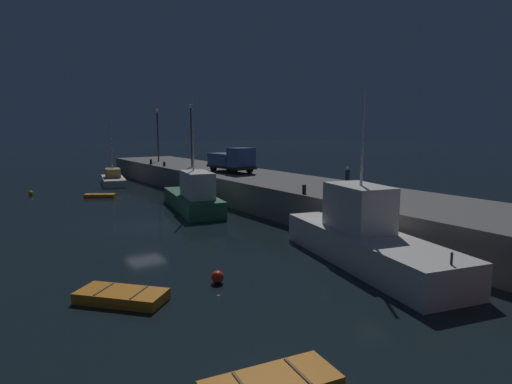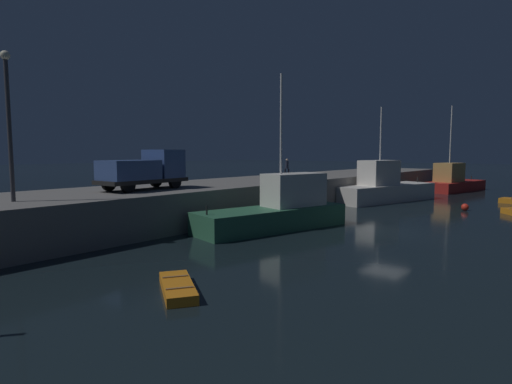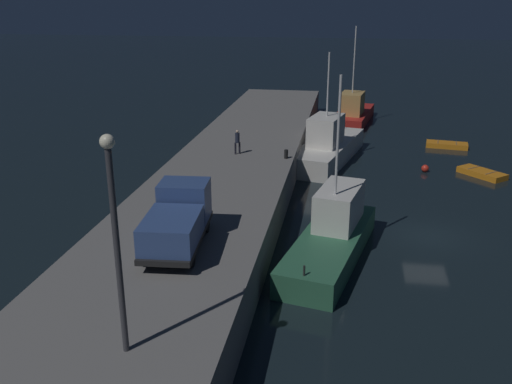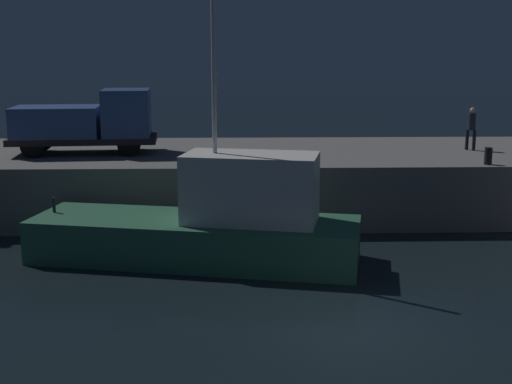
{
  "view_description": "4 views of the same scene",
  "coord_description": "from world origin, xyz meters",
  "px_view_note": "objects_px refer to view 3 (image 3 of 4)",
  "views": [
    {
      "loc": [
        29.56,
        -10.37,
        7.04
      ],
      "look_at": [
        1.53,
        8.55,
        1.97
      ],
      "focal_mm": 30.56,
      "sensor_mm": 36.0,
      "label": 1
    },
    {
      "loc": [
        -23.88,
        -10.29,
        4.85
      ],
      "look_at": [
        -0.04,
        10.45,
        1.75
      ],
      "focal_mm": 28.92,
      "sensor_mm": 36.0,
      "label": 2
    },
    {
      "loc": [
        -30.86,
        5.11,
        13.28
      ],
      "look_at": [
        2.41,
        10.69,
        1.26
      ],
      "focal_mm": 38.82,
      "sensor_mm": 36.0,
      "label": 3
    },
    {
      "loc": [
        -2.66,
        -14.77,
        6.51
      ],
      "look_at": [
        -1.93,
        9.7,
        1.35
      ],
      "focal_mm": 47.24,
      "sensor_mm": 36.0,
      "label": 4
    }
  ],
  "objects_px": {
    "rowboat_white_mid": "(482,173)",
    "dockworker": "(237,140)",
    "mooring_buoy_near": "(425,168)",
    "utility_truck": "(178,220)",
    "fishing_boat_white": "(327,147)",
    "bollard_east": "(286,154)",
    "fishing_boat_blue": "(353,112)",
    "fishing_trawler_red": "(332,235)",
    "dinghy_orange_near": "(447,145)",
    "lamp_post_east": "(115,230)"
  },
  "relations": [
    {
      "from": "mooring_buoy_near",
      "to": "lamp_post_east",
      "type": "height_order",
      "value": "lamp_post_east"
    },
    {
      "from": "rowboat_white_mid",
      "to": "utility_truck",
      "type": "xyz_separation_m",
      "value": [
        -21.11,
        17.91,
        3.47
      ]
    },
    {
      "from": "rowboat_white_mid",
      "to": "mooring_buoy_near",
      "type": "bearing_deg",
      "value": 85.36
    },
    {
      "from": "fishing_boat_white",
      "to": "dinghy_orange_near",
      "type": "relative_size",
      "value": 3.23
    },
    {
      "from": "lamp_post_east",
      "to": "fishing_boat_blue",
      "type": "bearing_deg",
      "value": -8.77
    },
    {
      "from": "fishing_boat_white",
      "to": "bollard_east",
      "type": "height_order",
      "value": "fishing_boat_white"
    },
    {
      "from": "dockworker",
      "to": "bollard_east",
      "type": "xyz_separation_m",
      "value": [
        -0.58,
        -3.61,
        -0.7
      ]
    },
    {
      "from": "fishing_trawler_red",
      "to": "bollard_east",
      "type": "distance_m",
      "value": 10.76
    },
    {
      "from": "fishing_boat_white",
      "to": "dockworker",
      "type": "relative_size",
      "value": 7.01
    },
    {
      "from": "mooring_buoy_near",
      "to": "bollard_east",
      "type": "bearing_deg",
      "value": 121.18
    },
    {
      "from": "dinghy_orange_near",
      "to": "rowboat_white_mid",
      "type": "height_order",
      "value": "dinghy_orange_near"
    },
    {
      "from": "rowboat_white_mid",
      "to": "dockworker",
      "type": "xyz_separation_m",
      "value": [
        -5.39,
        18.31,
        3.21
      ]
    },
    {
      "from": "fishing_boat_blue",
      "to": "dinghy_orange_near",
      "type": "distance_m",
      "value": 12.62
    },
    {
      "from": "mooring_buoy_near",
      "to": "fishing_boat_white",
      "type": "bearing_deg",
      "value": 77.8
    },
    {
      "from": "fishing_boat_blue",
      "to": "bollard_east",
      "type": "relative_size",
      "value": 17.13
    },
    {
      "from": "rowboat_white_mid",
      "to": "lamp_post_east",
      "type": "distance_m",
      "value": 34.43
    },
    {
      "from": "fishing_boat_blue",
      "to": "dockworker",
      "type": "relative_size",
      "value": 6.04
    },
    {
      "from": "dockworker",
      "to": "dinghy_orange_near",
      "type": "bearing_deg",
      "value": -50.69
    },
    {
      "from": "fishing_boat_blue",
      "to": "bollard_east",
      "type": "distance_m",
      "value": 24.08
    },
    {
      "from": "lamp_post_east",
      "to": "fishing_boat_white",
      "type": "bearing_deg",
      "value": -9.36
    },
    {
      "from": "dinghy_orange_near",
      "to": "bollard_east",
      "type": "bearing_deg",
      "value": 137.31
    },
    {
      "from": "rowboat_white_mid",
      "to": "fishing_trawler_red",
      "type": "bearing_deg",
      "value": 145.39
    },
    {
      "from": "fishing_trawler_red",
      "to": "fishing_boat_white",
      "type": "distance_m",
      "value": 18.05
    },
    {
      "from": "dockworker",
      "to": "lamp_post_east",
      "type": "bearing_deg",
      "value": -177.42
    },
    {
      "from": "dockworker",
      "to": "rowboat_white_mid",
      "type": "bearing_deg",
      "value": -73.6
    },
    {
      "from": "mooring_buoy_near",
      "to": "utility_truck",
      "type": "relative_size",
      "value": 0.1
    },
    {
      "from": "dinghy_orange_near",
      "to": "bollard_east",
      "type": "xyz_separation_m",
      "value": [
        -14.46,
        13.34,
        2.5
      ]
    },
    {
      "from": "dockworker",
      "to": "fishing_boat_white",
      "type": "bearing_deg",
      "value": -39.85
    },
    {
      "from": "fishing_trawler_red",
      "to": "dinghy_orange_near",
      "type": "xyz_separation_m",
      "value": [
        24.46,
        -9.66,
        -0.96
      ]
    },
    {
      "from": "fishing_boat_white",
      "to": "dinghy_orange_near",
      "type": "distance_m",
      "value": 12.57
    },
    {
      "from": "lamp_post_east",
      "to": "bollard_east",
      "type": "height_order",
      "value": "lamp_post_east"
    },
    {
      "from": "lamp_post_east",
      "to": "dockworker",
      "type": "distance_m",
      "value": 23.95
    },
    {
      "from": "fishing_trawler_red",
      "to": "bollard_east",
      "type": "xyz_separation_m",
      "value": [
        10.0,
        3.67,
        1.54
      ]
    },
    {
      "from": "dockworker",
      "to": "mooring_buoy_near",
      "type": "bearing_deg",
      "value": -67.8
    },
    {
      "from": "fishing_boat_white",
      "to": "mooring_buoy_near",
      "type": "relative_size",
      "value": 21.22
    },
    {
      "from": "fishing_trawler_red",
      "to": "dinghy_orange_near",
      "type": "bearing_deg",
      "value": -21.56
    },
    {
      "from": "bollard_east",
      "to": "fishing_trawler_red",
      "type": "bearing_deg",
      "value": -159.83
    },
    {
      "from": "rowboat_white_mid",
      "to": "bollard_east",
      "type": "height_order",
      "value": "bollard_east"
    },
    {
      "from": "lamp_post_east",
      "to": "rowboat_white_mid",
      "type": "bearing_deg",
      "value": -30.65
    },
    {
      "from": "rowboat_white_mid",
      "to": "fishing_boat_blue",
      "type": "bearing_deg",
      "value": 29.68
    },
    {
      "from": "fishing_boat_white",
      "to": "rowboat_white_mid",
      "type": "relative_size",
      "value": 3.34
    },
    {
      "from": "fishing_boat_blue",
      "to": "rowboat_white_mid",
      "type": "xyz_separation_m",
      "value": [
        -17.6,
        -10.03,
        -0.94
      ]
    },
    {
      "from": "rowboat_white_mid",
      "to": "mooring_buoy_near",
      "type": "distance_m",
      "value": 4.27
    },
    {
      "from": "fishing_boat_blue",
      "to": "fishing_boat_white",
      "type": "height_order",
      "value": "fishing_boat_blue"
    },
    {
      "from": "fishing_boat_blue",
      "to": "lamp_post_east",
      "type": "relative_size",
      "value": 1.49
    },
    {
      "from": "fishing_trawler_red",
      "to": "dockworker",
      "type": "distance_m",
      "value": 13.04
    },
    {
      "from": "mooring_buoy_near",
      "to": "bollard_east",
      "type": "height_order",
      "value": "bollard_east"
    },
    {
      "from": "mooring_buoy_near",
      "to": "rowboat_white_mid",
      "type": "bearing_deg",
      "value": -94.64
    },
    {
      "from": "rowboat_white_mid",
      "to": "utility_truck",
      "type": "relative_size",
      "value": 0.63
    },
    {
      "from": "fishing_boat_blue",
      "to": "dockworker",
      "type": "bearing_deg",
      "value": 160.21
    }
  ]
}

